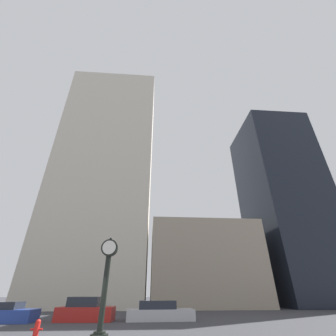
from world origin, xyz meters
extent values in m
cube|color=beige|center=(-4.49, 24.00, 18.96)|extent=(14.78, 12.00, 37.92)
cube|color=gray|center=(10.92, 24.00, 5.26)|extent=(14.71, 12.00, 10.52)
cube|color=black|center=(25.74, 24.00, 15.29)|extent=(10.55, 12.00, 30.58)
cylinder|color=black|center=(1.18, 1.70, 0.06)|extent=(0.81, 0.81, 0.12)
cylinder|color=black|center=(1.18, 1.70, 0.17)|extent=(0.54, 0.54, 0.10)
cylinder|color=black|center=(1.18, 1.70, 1.82)|extent=(0.27, 0.27, 3.20)
cylinder|color=black|center=(1.18, 1.70, 3.85)|extent=(0.85, 0.38, 0.85)
cylinder|color=white|center=(1.18, 1.50, 3.85)|extent=(0.69, 0.02, 0.69)
cylinder|color=white|center=(1.18, 1.90, 3.85)|extent=(0.69, 0.02, 0.69)
sphere|color=black|center=(1.18, 1.70, 4.33)|extent=(0.12, 0.12, 0.12)
cube|color=#28429E|center=(-6.39, 7.79, 0.38)|extent=(4.14, 1.80, 0.76)
cube|color=#232833|center=(-6.60, 7.78, 0.99)|extent=(2.28, 1.58, 0.45)
cube|color=red|center=(-1.05, 8.27, 0.44)|extent=(3.93, 1.99, 0.88)
cube|color=#232833|center=(-1.24, 8.27, 1.19)|extent=(2.19, 1.70, 0.62)
cube|color=#BCBCC1|center=(4.23, 8.27, 0.36)|extent=(4.87, 2.07, 0.72)
cube|color=#232833|center=(3.99, 8.26, 0.98)|extent=(2.71, 1.75, 0.53)
cylinder|color=red|center=(-1.74, 1.99, 0.27)|extent=(0.23, 0.23, 0.53)
sphere|color=red|center=(-1.74, 1.99, 0.57)|extent=(0.22, 0.22, 0.22)
cylinder|color=red|center=(-1.93, 1.99, 0.29)|extent=(0.15, 0.08, 0.08)
cylinder|color=red|center=(-1.55, 1.99, 0.29)|extent=(0.15, 0.08, 0.08)
camera|label=1|loc=(3.35, -11.02, 1.78)|focal=24.00mm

